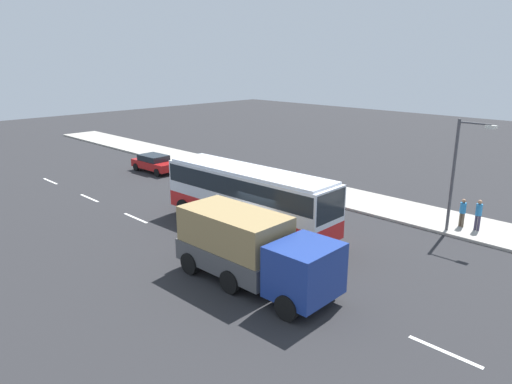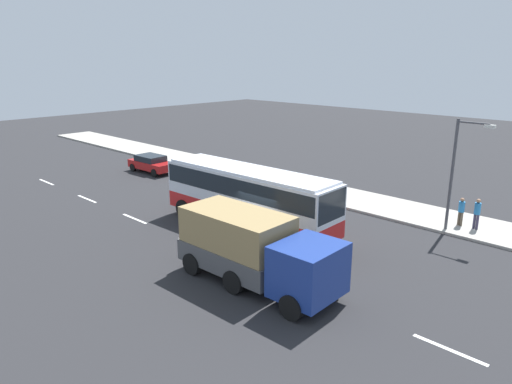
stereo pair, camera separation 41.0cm
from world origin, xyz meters
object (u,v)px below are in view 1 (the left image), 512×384
object	(u,v)px
pedestrian_near_curb	(463,211)
car_red_compact	(155,163)
street_lamp	(458,167)
coach_bus	(248,192)
cargo_truck	(252,248)
pedestrian_at_crossing	(479,213)

from	to	relation	value
pedestrian_near_curb	car_red_compact	bearing A→B (deg)	-62.46
car_red_compact	street_lamp	size ratio (longest dim) A/B	0.72
coach_bus	car_red_compact	size ratio (longest dim) A/B	2.49
coach_bus	cargo_truck	xyz separation A→B (m)	(4.65, -4.35, -0.51)
pedestrian_near_curb	coach_bus	bearing A→B (deg)	-28.20
cargo_truck	car_red_compact	bearing A→B (deg)	155.72
cargo_truck	pedestrian_at_crossing	bearing A→B (deg)	69.22
coach_bus	street_lamp	bearing A→B (deg)	39.30
coach_bus	pedestrian_near_curb	world-z (taller)	coach_bus
pedestrian_near_curb	pedestrian_at_crossing	world-z (taller)	pedestrian_at_crossing
coach_bus	pedestrian_near_curb	bearing A→B (deg)	42.89
car_red_compact	pedestrian_near_curb	bearing A→B (deg)	7.98
cargo_truck	pedestrian_near_curb	size ratio (longest dim) A/B	4.65
coach_bus	pedestrian_near_curb	xyz separation A→B (m)	(8.23, 8.09, -1.03)
cargo_truck	pedestrian_near_curb	distance (m)	12.96
coach_bus	cargo_truck	distance (m)	6.39
coach_bus	cargo_truck	bearing A→B (deg)	-44.73
pedestrian_at_crossing	cargo_truck	bearing A→B (deg)	166.03
cargo_truck	pedestrian_at_crossing	size ratio (longest dim) A/B	4.32
cargo_truck	car_red_compact	xyz separation A→B (m)	(-19.54, 8.27, -0.81)
cargo_truck	pedestrian_near_curb	bearing A→B (deg)	72.61
coach_bus	car_red_compact	distance (m)	15.45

